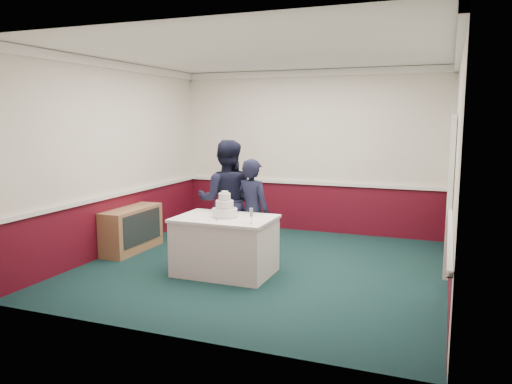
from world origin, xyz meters
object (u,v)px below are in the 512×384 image
(cake_table, at_px, (225,245))
(champagne_flute, at_px, (251,213))
(person_woman, at_px, (252,212))
(person_man, at_px, (226,201))
(sideboard, at_px, (132,229))
(wedding_cake, at_px, (225,209))
(cake_knife, at_px, (216,220))

(cake_table, relative_size, champagne_flute, 6.44)
(cake_table, xyz_separation_m, person_woman, (0.18, 0.56, 0.38))
(person_man, bearing_deg, sideboard, -12.88)
(wedding_cake, distance_m, champagne_flute, 0.57)
(sideboard, xyz_separation_m, person_man, (1.63, 0.10, 0.55))
(cake_knife, xyz_separation_m, champagne_flute, (0.53, -0.08, 0.14))
(sideboard, xyz_separation_m, cake_knife, (1.86, -0.73, 0.44))
(wedding_cake, bearing_deg, sideboard, 164.24)
(wedding_cake, distance_m, person_woman, 0.60)
(cake_knife, distance_m, person_woman, 0.79)
(wedding_cake, relative_size, person_woman, 0.23)
(wedding_cake, distance_m, person_man, 0.69)
(cake_table, bearing_deg, person_woman, 72.20)
(wedding_cake, bearing_deg, person_woman, 72.20)
(sideboard, relative_size, cake_knife, 5.45)
(cake_knife, xyz_separation_m, person_woman, (0.21, 0.76, -0.02))
(sideboard, distance_m, cake_table, 1.97)
(sideboard, xyz_separation_m, wedding_cake, (1.89, -0.53, 0.55))
(cake_table, bearing_deg, person_man, 112.54)
(wedding_cake, height_order, person_man, person_man)
(cake_table, bearing_deg, wedding_cake, 90.00)
(cake_table, height_order, champagne_flute, champagne_flute)
(cake_knife, height_order, champagne_flute, champagne_flute)
(cake_table, distance_m, champagne_flute, 0.78)
(sideboard, bearing_deg, wedding_cake, -15.76)
(cake_table, relative_size, person_man, 0.73)
(cake_knife, bearing_deg, wedding_cake, 57.35)
(champagne_flute, relative_size, person_woman, 0.13)
(person_man, bearing_deg, cake_table, 96.09)
(cake_knife, bearing_deg, sideboard, 134.36)
(cake_table, height_order, cake_knife, cake_knife)
(wedding_cake, xyz_separation_m, person_man, (-0.26, 0.64, 0.00))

